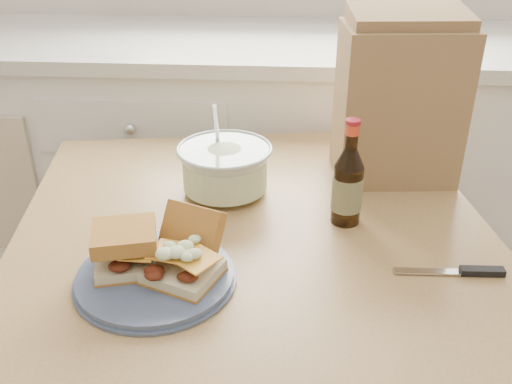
# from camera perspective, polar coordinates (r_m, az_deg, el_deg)

# --- Properties ---
(cabinet_run) EXTENTS (2.50, 0.64, 0.94)m
(cabinet_run) POSITION_cam_1_polar(r_m,az_deg,el_deg) (2.00, 4.66, 1.95)
(cabinet_run) COLOR silver
(cabinet_run) RESTS_ON ground
(dining_table) EXTENTS (1.06, 1.06, 0.77)m
(dining_table) POSITION_cam_1_polar(r_m,az_deg,el_deg) (1.19, -0.22, -8.05)
(dining_table) COLOR #A7874F
(dining_table) RESTS_ON ground
(plate) EXTENTS (0.26, 0.26, 0.02)m
(plate) POSITION_cam_1_polar(r_m,az_deg,el_deg) (0.99, -10.01, -8.36)
(plate) COLOR #43506C
(plate) RESTS_ON dining_table
(sandwich_left) EXTENTS (0.13, 0.12, 0.08)m
(sandwich_left) POSITION_cam_1_polar(r_m,az_deg,el_deg) (0.98, -12.90, -5.50)
(sandwich_left) COLOR beige
(sandwich_left) RESTS_ON plate
(sandwich_right) EXTENTS (0.14, 0.19, 0.10)m
(sandwich_right) POSITION_cam_1_polar(r_m,az_deg,el_deg) (0.96, -7.06, -6.09)
(sandwich_right) COLOR beige
(sandwich_right) RESTS_ON plate
(coleslaw_bowl) EXTENTS (0.20, 0.20, 0.20)m
(coleslaw_bowl) POSITION_cam_1_polar(r_m,az_deg,el_deg) (1.22, -3.12, 2.20)
(coleslaw_bowl) COLOR #B7C5BE
(coleslaw_bowl) RESTS_ON dining_table
(beer_bottle) EXTENTS (0.06, 0.06, 0.22)m
(beer_bottle) POSITION_cam_1_polar(r_m,az_deg,el_deg) (1.11, 9.15, 0.69)
(beer_bottle) COLOR black
(beer_bottle) RESTS_ON dining_table
(knife) EXTENTS (0.19, 0.02, 0.01)m
(knife) POSITION_cam_1_polar(r_m,az_deg,el_deg) (1.05, 20.45, -7.44)
(knife) COLOR silver
(knife) RESTS_ON dining_table
(paper_bag) EXTENTS (0.27, 0.19, 0.34)m
(paper_bag) POSITION_cam_1_polar(r_m,az_deg,el_deg) (1.29, 14.07, 8.49)
(paper_bag) COLOR #8F6745
(paper_bag) RESTS_ON dining_table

